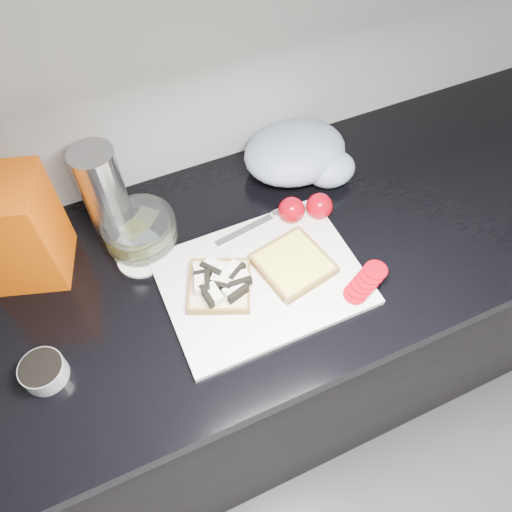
{
  "coord_description": "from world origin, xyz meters",
  "views": [
    {
      "loc": [
        -0.12,
        0.63,
        1.77
      ],
      "look_at": [
        0.11,
        1.16,
        0.95
      ],
      "focal_mm": 35.0,
      "sensor_mm": 36.0,
      "label": 1
    }
  ],
  "objects_px": {
    "glass_bowl": "(140,231)",
    "steel_canister": "(104,192)",
    "cutting_board": "(262,279)",
    "bread_bag": "(15,230)"
  },
  "relations": [
    {
      "from": "cutting_board",
      "to": "bread_bag",
      "type": "distance_m",
      "value": 0.49
    },
    {
      "from": "cutting_board",
      "to": "glass_bowl",
      "type": "distance_m",
      "value": 0.28
    },
    {
      "from": "glass_bowl",
      "to": "steel_canister",
      "type": "relative_size",
      "value": 0.72
    },
    {
      "from": "cutting_board",
      "to": "glass_bowl",
      "type": "height_order",
      "value": "glass_bowl"
    },
    {
      "from": "bread_bag",
      "to": "steel_canister",
      "type": "height_order",
      "value": "bread_bag"
    },
    {
      "from": "bread_bag",
      "to": "steel_canister",
      "type": "xyz_separation_m",
      "value": [
        0.18,
        0.04,
        -0.01
      ]
    },
    {
      "from": "steel_canister",
      "to": "bread_bag",
      "type": "bearing_deg",
      "value": -167.58
    },
    {
      "from": "cutting_board",
      "to": "steel_canister",
      "type": "bearing_deg",
      "value": 131.29
    },
    {
      "from": "cutting_board",
      "to": "glass_bowl",
      "type": "bearing_deg",
      "value": 133.59
    },
    {
      "from": "bread_bag",
      "to": "cutting_board",
      "type": "bearing_deg",
      "value": -11.27
    }
  ]
}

